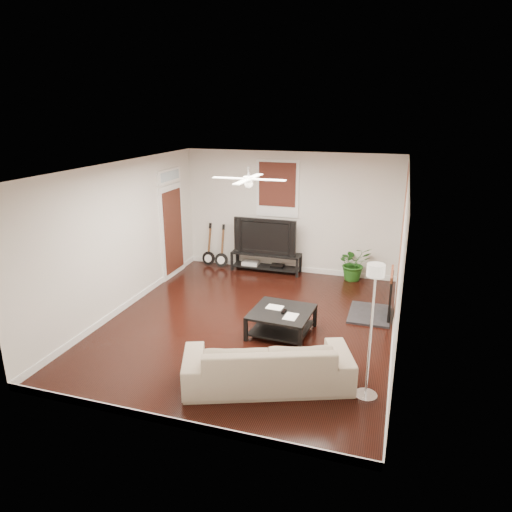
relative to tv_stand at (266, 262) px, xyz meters
The scene contains 14 objects.
room 3.06m from the tv_stand, 79.82° to the right, with size 5.01×6.01×2.81m.
brick_accent 3.67m from the tv_stand, 30.79° to the right, with size 0.02×2.20×2.80m, color #A65B35.
fireplace 3.24m from the tv_stand, 33.40° to the right, with size 0.80×1.10×0.92m, color black.
window_back 1.74m from the tv_stand, 43.62° to the left, with size 1.00×0.06×1.30m, color #3D1510.
door_left 2.38m from the tv_stand, 155.83° to the right, with size 0.08×1.00×2.50m, color white.
tv_stand is the anchor object (origin of this frame).
tv 0.65m from the tv_stand, 90.00° to the left, with size 1.47×0.19×0.85m, color black.
coffee_table 3.21m from the tv_stand, 68.95° to the right, with size 1.00×1.00×0.42m, color black.
sofa 4.74m from the tv_stand, 73.47° to the right, with size 2.32×0.91×0.68m, color #C1AC91.
floor_lamp 5.25m from the tv_stand, 58.72° to the right, with size 0.31×0.31×1.89m, color silver, non-canonical shape.
potted_plant 2.05m from the tv_stand, ahead, with size 0.71×0.62×0.79m, color #205819.
guitar_left 1.50m from the tv_stand, behind, with size 0.33×0.23×1.06m, color black, non-canonical shape.
guitar_right 1.16m from the tv_stand, behind, with size 0.33×0.23×1.06m, color black, non-canonical shape.
ceiling_fan 3.69m from the tv_stand, 79.82° to the right, with size 1.24×1.24×0.32m, color white, non-canonical shape.
Camera 1 is at (2.41, -7.22, 3.70)m, focal length 32.48 mm.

